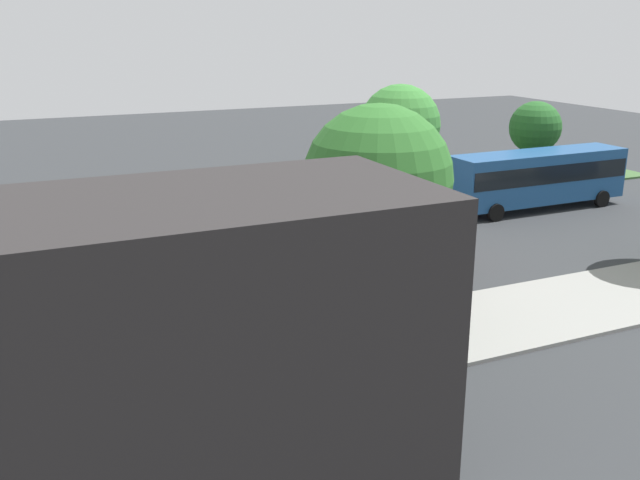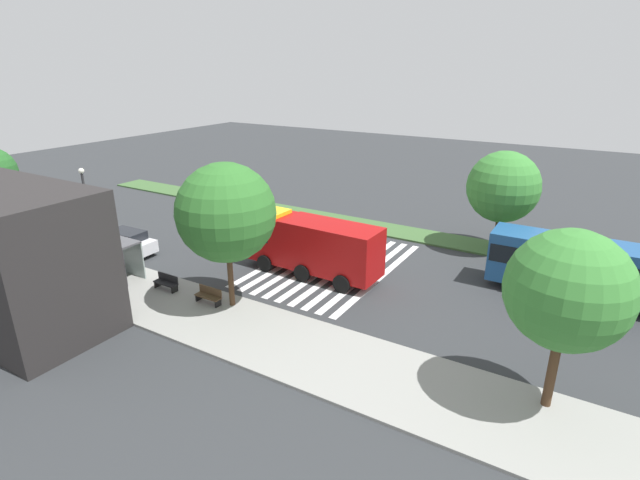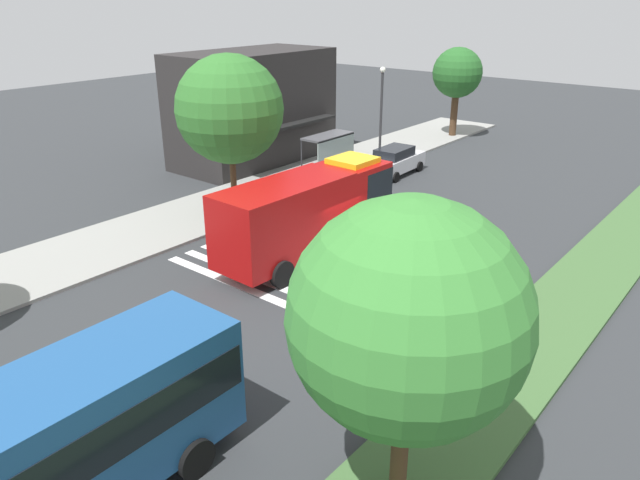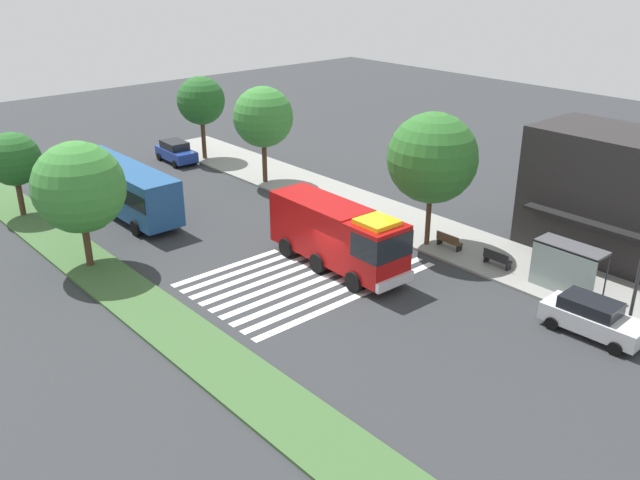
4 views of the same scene
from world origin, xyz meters
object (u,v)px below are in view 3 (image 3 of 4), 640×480
object	(u,v)px
parked_car_mid	(395,161)
sidewalk_tree_center	(229,109)
bus_stop_shelter	(332,147)
bench_west_of_shelter	(246,197)
median_tree_west	(408,317)
bench_near_shelter	(288,183)
sidewalk_tree_east	(457,73)
fire_truck	(312,209)
street_lamp	(381,108)

from	to	relation	value
parked_car_mid	sidewalk_tree_center	distance (m)	12.63
bus_stop_shelter	bench_west_of_shelter	distance (m)	7.46
bench_west_of_shelter	median_tree_west	world-z (taller)	median_tree_west
parked_car_mid	bench_near_shelter	size ratio (longest dim) A/B	2.87
bench_near_shelter	sidewalk_tree_east	distance (m)	19.32
bench_west_of_shelter	sidewalk_tree_east	distance (m)	22.60
parked_car_mid	bench_near_shelter	bearing A→B (deg)	156.66
bus_stop_shelter	bench_west_of_shelter	xyz separation A→B (m)	(-7.35, -0.00, -1.30)
fire_truck	sidewalk_tree_east	distance (m)	25.45
parked_car_mid	sidewalk_tree_center	world-z (taller)	sidewalk_tree_center
sidewalk_tree_center	median_tree_west	bearing A→B (deg)	-122.70
bench_near_shelter	median_tree_west	bearing A→B (deg)	-131.89
parked_car_mid	sidewalk_tree_center	bearing A→B (deg)	166.97
street_lamp	median_tree_west	size ratio (longest dim) A/B	0.89
bench_near_shelter	street_lamp	xyz separation A→B (m)	(7.91, -0.89, 3.21)
bench_west_of_shelter	sidewalk_tree_east	size ratio (longest dim) A/B	0.24
bus_stop_shelter	fire_truck	bearing A→B (deg)	-146.10
parked_car_mid	bench_west_of_shelter	world-z (taller)	parked_car_mid
bench_west_of_shelter	sidewalk_tree_east	xyz separation A→B (m)	(22.18, -0.49, 4.29)
bus_stop_shelter	parked_car_mid	bearing A→B (deg)	-42.09
bench_west_of_shelter	median_tree_west	xyz separation A→B (m)	(-11.73, -16.82, 4.07)
bus_stop_shelter	sidewalk_tree_east	bearing A→B (deg)	-1.90
median_tree_west	sidewalk_tree_east	bearing A→B (deg)	25.70
parked_car_mid	sidewalk_tree_east	bearing A→B (deg)	8.26
street_lamp	median_tree_west	distance (m)	27.98
bench_near_shelter	sidewalk_tree_east	world-z (taller)	sidewalk_tree_east
sidewalk_tree_east	fire_truck	bearing A→B (deg)	-166.18
bus_stop_shelter	bench_west_of_shelter	bearing A→B (deg)	-179.98
sidewalk_tree_center	sidewalk_tree_east	xyz separation A→B (m)	(23.43, 0.00, -0.55)
fire_truck	sidewalk_tree_center	world-z (taller)	sidewalk_tree_center
bus_stop_shelter	median_tree_west	xyz separation A→B (m)	(-19.08, -16.82, 2.78)
fire_truck	bench_near_shelter	xyz separation A→B (m)	(5.72, 6.53, -1.47)
bus_stop_shelter	sidewalk_tree_east	xyz separation A→B (m)	(14.84, -0.49, 2.99)
fire_truck	street_lamp	xyz separation A→B (m)	(13.64, 5.64, 1.73)
bench_near_shelter	median_tree_west	size ratio (longest dim) A/B	0.23
median_tree_west	parked_car_mid	bearing A→B (deg)	32.63
parked_car_mid	sidewalk_tree_east	xyz separation A→B (m)	(11.85, 2.20, 3.98)
fire_truck	parked_car_mid	distance (m)	13.32
fire_truck	sidewalk_tree_east	size ratio (longest dim) A/B	1.37
bench_near_shelter	street_lamp	bearing A→B (deg)	-6.41
parked_car_mid	street_lamp	size ratio (longest dim) A/B	0.74
bench_near_shelter	fire_truck	bearing A→B (deg)	-131.23
bus_stop_shelter	median_tree_west	distance (m)	25.59
bus_stop_shelter	bench_near_shelter	world-z (taller)	bus_stop_shelter
sidewalk_tree_east	bench_near_shelter	bearing A→B (deg)	178.51
fire_truck	sidewalk_tree_east	bearing A→B (deg)	15.37
bus_stop_shelter	bench_near_shelter	size ratio (longest dim) A/B	2.19
bench_near_shelter	street_lamp	world-z (taller)	street_lamp
street_lamp	sidewalk_tree_east	distance (m)	10.98
fire_truck	street_lamp	size ratio (longest dim) A/B	1.48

